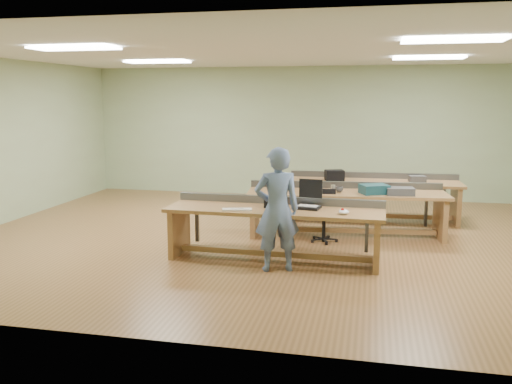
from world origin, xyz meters
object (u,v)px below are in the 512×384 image
at_px(workbench_mid, 346,202).
at_px(drinks_can, 333,189).
at_px(camera_bag, 274,202).
at_px(parts_bin_grey, 400,191).
at_px(parts_bin_teal, 374,189).
at_px(workbench_front, 275,221).
at_px(laptop_base, 308,207).
at_px(task_chair, 324,223).
at_px(mug, 339,189).
at_px(person, 277,210).
at_px(workbench_back, 373,190).

xyz_separation_m(workbench_mid, drinks_can, (-0.21, -0.15, 0.25)).
bearing_deg(camera_bag, parts_bin_grey, 52.14).
bearing_deg(parts_bin_teal, workbench_mid, 165.28).
bearing_deg(drinks_can, workbench_front, -116.05).
bearing_deg(workbench_mid, laptop_base, -112.88).
height_order(task_chair, parts_bin_teal, parts_bin_teal).
height_order(laptop_base, drinks_can, drinks_can).
relative_size(workbench_front, laptop_base, 9.09).
height_order(parts_bin_grey, mug, parts_bin_grey).
bearing_deg(parts_bin_grey, drinks_can, -179.57).
bearing_deg(person, drinks_can, -126.93).
height_order(workbench_front, mug, workbench_front).
height_order(laptop_base, task_chair, task_chair).
relative_size(workbench_back, mug, 26.54).
bearing_deg(task_chair, drinks_can, 62.25).
relative_size(workbench_front, person, 1.85).
relative_size(task_chair, mug, 6.87).
relative_size(parts_bin_grey, drinks_can, 3.41).
bearing_deg(workbench_mid, camera_bag, -126.78).
distance_m(workbench_back, task_chair, 1.94).
height_order(workbench_front, parts_bin_grey, parts_bin_grey).
height_order(parts_bin_teal, parts_bin_grey, parts_bin_teal).
bearing_deg(drinks_can, task_chair, -110.79).
distance_m(workbench_front, parts_bin_grey, 2.32).
relative_size(person, parts_bin_teal, 3.90).
xyz_separation_m(workbench_back, camera_bag, (-1.38, -2.91, 0.27)).
bearing_deg(parts_bin_grey, workbench_back, 106.07).
distance_m(workbench_front, task_chair, 1.33).
bearing_deg(parts_bin_teal, mug, 177.02).
bearing_deg(task_chair, workbench_front, -124.31).
height_order(camera_bag, mug, camera_bag).
height_order(camera_bag, task_chair, camera_bag).
height_order(parts_bin_grey, drinks_can, drinks_can).
distance_m(workbench_back, mug, 1.53).
relative_size(workbench_front, camera_bag, 12.89).
relative_size(workbench_mid, task_chair, 4.01).
bearing_deg(person, workbench_mid, -131.00).
distance_m(parts_bin_teal, drinks_can, 0.66).
distance_m(workbench_mid, mug, 0.27).
xyz_separation_m(camera_bag, mug, (0.83, 1.51, -0.03)).
bearing_deg(parts_bin_teal, workbench_front, -132.73).
relative_size(camera_bag, task_chair, 0.29).
xyz_separation_m(workbench_back, parts_bin_grey, (0.42, -1.45, 0.25)).
xyz_separation_m(person, camera_bag, (-0.13, 0.50, 0.00)).
bearing_deg(workbench_mid, parts_bin_teal, -20.97).
bearing_deg(workbench_back, parts_bin_grey, -75.87).
bearing_deg(camera_bag, mug, 74.31).
distance_m(person, drinks_can, 2.04).
xyz_separation_m(workbench_back, task_chair, (-0.77, -1.76, -0.26)).
height_order(workbench_mid, task_chair, workbench_mid).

